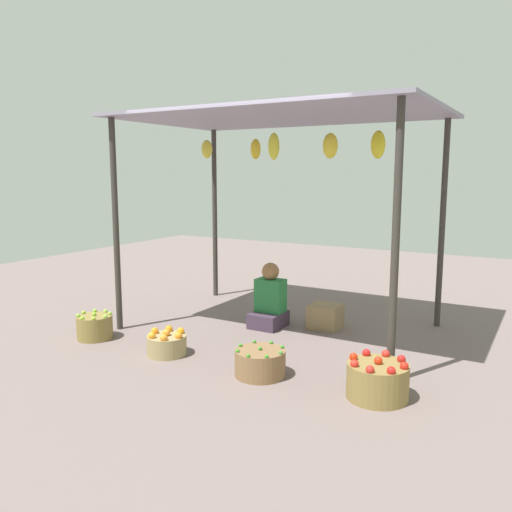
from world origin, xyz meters
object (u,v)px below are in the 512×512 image
object	(u,v)px
basket_green_chilies	(260,363)
wooden_crate_near_vendor	(325,316)
basket_red_tomatoes	(377,380)
vendor_person	(270,302)
basket_oranges	(167,344)
basket_limes	(95,327)

from	to	relation	value
basket_green_chilies	wooden_crate_near_vendor	size ratio (longest dim) A/B	1.29
basket_red_tomatoes	vendor_person	bearing A→B (deg)	142.11
vendor_person	basket_red_tomatoes	size ratio (longest dim) A/B	1.54
basket_oranges	basket_red_tomatoes	world-z (taller)	basket_red_tomatoes
basket_oranges	wooden_crate_near_vendor	distance (m)	1.98
vendor_person	basket_oranges	distance (m)	1.49
basket_oranges	basket_limes	bearing A→B (deg)	179.42
vendor_person	wooden_crate_near_vendor	world-z (taller)	vendor_person
basket_limes	basket_oranges	size ratio (longest dim) A/B	0.98
vendor_person	wooden_crate_near_vendor	size ratio (longest dim) A/B	2.16
basket_oranges	wooden_crate_near_vendor	bearing A→B (deg)	58.42
basket_green_chilies	basket_oranges	bearing A→B (deg)	179.28
vendor_person	basket_oranges	world-z (taller)	vendor_person
basket_limes	wooden_crate_near_vendor	distance (m)	2.68
basket_limes	basket_oranges	bearing A→B (deg)	-0.58
vendor_person	basket_oranges	size ratio (longest dim) A/B	1.94
basket_green_chilies	wooden_crate_near_vendor	distance (m)	1.70
basket_oranges	basket_green_chilies	size ratio (longest dim) A/B	0.86
vendor_person	basket_limes	bearing A→B (deg)	-136.25
basket_red_tomatoes	wooden_crate_near_vendor	bearing A→B (deg)	124.92
basket_limes	basket_green_chilies	xyz separation A→B (m)	(2.15, -0.02, -0.01)
basket_green_chilies	basket_red_tomatoes	distance (m)	1.08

